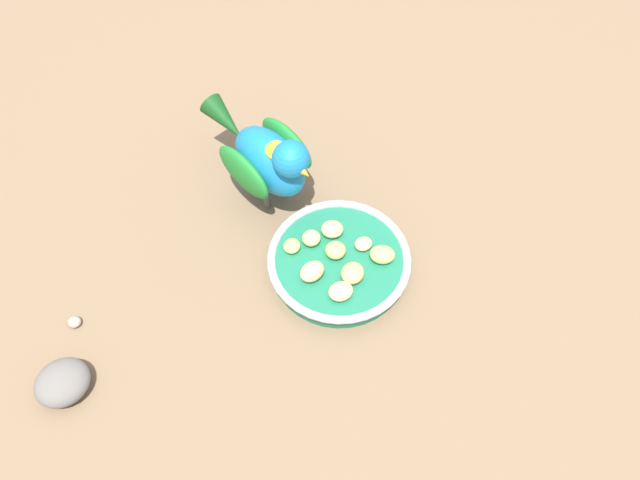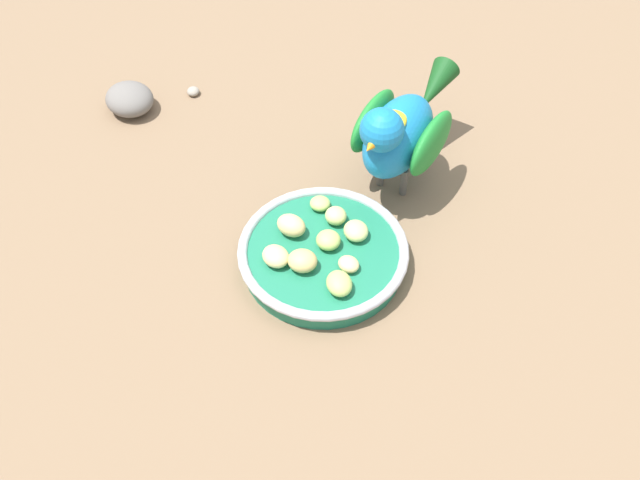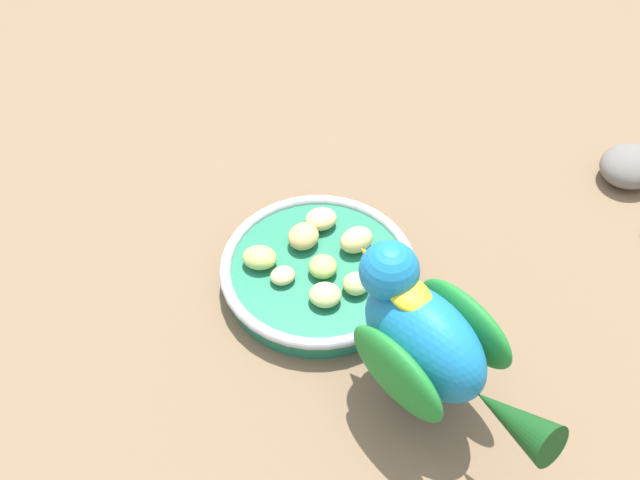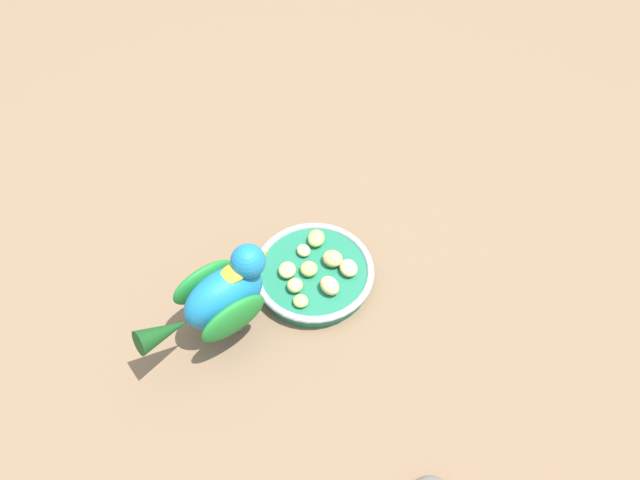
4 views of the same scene
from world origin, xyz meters
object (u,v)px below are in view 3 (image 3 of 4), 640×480
object	(u,v)px
apple_piece_0	(303,236)
apple_piece_7	(356,284)
apple_piece_6	(383,278)
apple_piece_1	(356,240)
feeding_bowl	(318,272)
apple_piece_3	(325,295)
apple_piece_5	(260,258)
apple_piece_4	(321,219)
rock_large	(629,166)
apple_piece_8	(283,276)
parrot	(428,340)
apple_piece_2	(323,267)

from	to	relation	value
apple_piece_0	apple_piece_7	size ratio (longest dim) A/B	1.30
apple_piece_6	apple_piece_1	bearing A→B (deg)	-167.55
feeding_bowl	apple_piece_3	distance (m)	0.05
feeding_bowl	apple_piece_3	world-z (taller)	apple_piece_3
apple_piece_6	apple_piece_3	bearing A→B (deg)	-84.92
apple_piece_5	apple_piece_4	bearing A→B (deg)	114.12
apple_piece_1	rock_large	xyz separation A→B (m)	(-0.03, 0.33, -0.02)
apple_piece_8	parrot	world-z (taller)	parrot
apple_piece_1	apple_piece_7	world-z (taller)	apple_piece_1
apple_piece_4	rock_large	xyz separation A→B (m)	(0.01, 0.36, -0.02)
apple_piece_3	apple_piece_7	xyz separation A→B (m)	(-0.00, 0.03, 0.00)
feeding_bowl	apple_piece_0	bearing A→B (deg)	-170.44
feeding_bowl	apple_piece_4	xyz separation A→B (m)	(-0.05, 0.02, 0.02)
apple_piece_2	parrot	size ratio (longest dim) A/B	0.13
apple_piece_0	apple_piece_8	xyz separation A→B (m)	(0.04, -0.03, -0.00)
rock_large	apple_piece_7	bearing A→B (deg)	-76.77
apple_piece_0	rock_large	bearing A→B (deg)	91.65
apple_piece_1	apple_piece_4	world-z (taller)	apple_piece_1
apple_piece_0	parrot	world-z (taller)	parrot
apple_piece_6	apple_piece_8	bearing A→B (deg)	-108.34
apple_piece_2	apple_piece_6	distance (m)	0.06
parrot	apple_piece_2	bearing A→B (deg)	-3.94
apple_piece_5	apple_piece_8	xyz separation A→B (m)	(0.03, 0.02, -0.00)
apple_piece_0	apple_piece_5	world-z (taller)	apple_piece_0
feeding_bowl	apple_piece_8	bearing A→B (deg)	-80.21
apple_piece_5	parrot	world-z (taller)	parrot
parrot	rock_large	xyz separation A→B (m)	(-0.19, 0.33, -0.07)
rock_large	apple_piece_2	bearing A→B (deg)	-81.96
apple_piece_0	apple_piece_6	distance (m)	0.09
apple_piece_0	parrot	size ratio (longest dim) A/B	0.16
apple_piece_4	apple_piece_6	world-z (taller)	apple_piece_4
apple_piece_2	rock_large	bearing A→B (deg)	98.04
apple_piece_3	apple_piece_6	xyz separation A→B (m)	(-0.01, 0.06, -0.00)
apple_piece_6	rock_large	size ratio (longest dim) A/B	0.36
apple_piece_6	rock_large	world-z (taller)	same
apple_piece_8	apple_piece_0	bearing A→B (deg)	140.96
apple_piece_3	apple_piece_4	size ratio (longest dim) A/B	0.94
apple_piece_1	parrot	distance (m)	0.17
feeding_bowl	apple_piece_2	bearing A→B (deg)	12.73
apple_piece_4	apple_piece_5	bearing A→B (deg)	-65.88
apple_piece_7	apple_piece_8	world-z (taller)	apple_piece_7
apple_piece_8	parrot	size ratio (longest dim) A/B	0.12
apple_piece_5	apple_piece_6	size ratio (longest dim) A/B	1.40
apple_piece_1	apple_piece_4	distance (m)	0.05
apple_piece_3	apple_piece_5	distance (m)	0.08
apple_piece_6	parrot	distance (m)	0.13
feeding_bowl	apple_piece_2	world-z (taller)	apple_piece_2
apple_piece_1	parrot	bearing A→B (deg)	1.72
apple_piece_1	apple_piece_5	xyz separation A→B (m)	(-0.01, -0.10, -0.00)
apple_piece_1	rock_large	world-z (taller)	apple_piece_1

